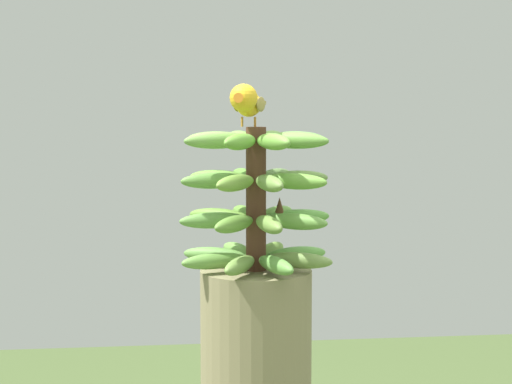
# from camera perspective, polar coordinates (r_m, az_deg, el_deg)

# --- Properties ---
(banana_bunch) EXTENTS (0.33, 0.33, 0.30)m
(banana_bunch) POSITION_cam_1_polar(r_m,az_deg,el_deg) (1.86, 0.02, -0.47)
(banana_bunch) COLOR #4C2D1E
(banana_bunch) RESTS_ON banana_tree
(perched_bird) EXTENTS (0.21, 0.09, 0.09)m
(perched_bird) POSITION_cam_1_polar(r_m,az_deg,el_deg) (1.86, -0.56, 5.72)
(perched_bird) COLOR #C68933
(perched_bird) RESTS_ON banana_bunch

